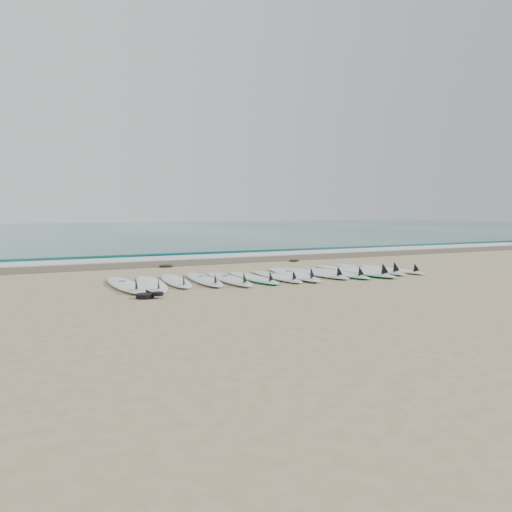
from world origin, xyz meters
name	(u,v)px	position (x,y,z in m)	size (l,w,h in m)	color
ground	(272,277)	(0.00, 0.00, 0.00)	(120.00, 120.00, 0.00)	tan
ocean	(86,230)	(0.00, 32.50, 0.01)	(120.00, 55.00, 0.03)	#1D6B62
wet_sand_band	(209,261)	(0.00, 4.10, 0.01)	(120.00, 1.80, 0.01)	brown
foam_band	(194,257)	(0.00, 5.50, 0.02)	(120.00, 1.40, 0.04)	silver
wave_crest	(180,253)	(0.00, 7.00, 0.05)	(120.00, 1.00, 0.10)	#1D6B62
surfboard_0	(126,285)	(-3.35, -0.05, 0.06)	(0.58, 2.58, 0.33)	white
surfboard_1	(152,284)	(-2.85, -0.15, 0.06)	(0.79, 2.59, 0.33)	white
surfboard_2	(176,280)	(-2.26, 0.12, 0.05)	(0.71, 2.38, 0.30)	white
surfboard_3	(204,279)	(-1.65, 0.03, 0.05)	(0.70, 2.48, 0.31)	silver
surfboard_4	(230,279)	(-1.13, -0.16, 0.06)	(0.64, 2.53, 0.32)	white
surfboard_5	(253,278)	(-0.54, -0.13, 0.04)	(0.58, 2.36, 0.30)	white
surfboard_6	(277,276)	(0.03, -0.19, 0.05)	(0.55, 2.38, 0.30)	white
surfboard_7	(294,274)	(0.55, -0.11, 0.06)	(0.94, 2.85, 0.36)	white
surfboard_8	(315,273)	(1.14, -0.08, 0.06)	(0.73, 2.58, 0.33)	white
surfboard_9	(337,273)	(1.65, -0.24, 0.05)	(0.69, 2.50, 0.32)	white
surfboard_10	(354,271)	(2.22, -0.17, 0.06)	(0.92, 2.96, 0.37)	white
surfboard_11	(369,269)	(2.82, -0.01, 0.06)	(0.66, 2.81, 0.36)	white
surfboard_12	(392,269)	(3.34, -0.25, 0.05)	(0.67, 2.34, 0.29)	white
seaweed_near	(166,266)	(-1.60, 3.19, 0.04)	(0.40, 0.31, 0.08)	black
seaweed_far	(294,261)	(2.34, 2.97, 0.03)	(0.34, 0.27, 0.07)	black
leash_coil	(148,296)	(-3.26, -1.51, 0.05)	(0.46, 0.36, 0.11)	black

